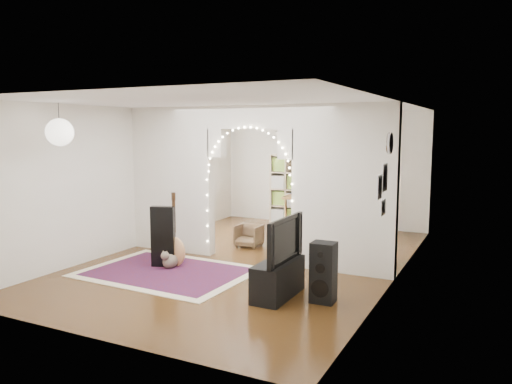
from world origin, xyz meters
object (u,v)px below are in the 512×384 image
at_px(floor_speaker, 323,273).
at_px(media_console, 278,279).
at_px(bookcase, 304,190).
at_px(dining_chair_right, 306,222).
at_px(acoustic_guitar, 174,239).
at_px(dining_table, 311,199).
at_px(dining_chair_left, 249,236).

relative_size(floor_speaker, media_console, 0.81).
xyz_separation_m(media_console, bookcase, (-1.57, 5.07, 0.59)).
bearing_deg(media_console, floor_speaker, 6.21).
xyz_separation_m(floor_speaker, dining_chair_right, (-1.86, 4.29, -0.19)).
xyz_separation_m(acoustic_guitar, bookcase, (0.61, 4.45, 0.38)).
bearing_deg(dining_table, bookcase, 125.52).
xyz_separation_m(bookcase, dining_table, (0.32, -0.35, -0.16)).
xyz_separation_m(bookcase, dining_chair_left, (-0.14, -2.63, -0.62)).
bearing_deg(acoustic_guitar, dining_chair_right, 83.63).
bearing_deg(bookcase, media_console, -68.63).
height_order(acoustic_guitar, media_console, acoustic_guitar).
bearing_deg(dining_chair_left, dining_table, 75.99).
distance_m(media_console, dining_chair_left, 2.99).
bearing_deg(dining_chair_left, floor_speaker, -48.13).
xyz_separation_m(floor_speaker, dining_table, (-1.88, 4.65, 0.28)).
xyz_separation_m(acoustic_guitar, floor_speaker, (2.80, -0.56, -0.06)).
height_order(floor_speaker, dining_chair_left, floor_speaker).
bearing_deg(media_console, dining_chair_left, 125.30).
relative_size(acoustic_guitar, media_console, 1.06).
relative_size(bookcase, dining_chair_left, 3.50).
relative_size(media_console, bookcase, 0.59).
distance_m(dining_table, dining_chair_right, 0.59).
distance_m(media_console, bookcase, 5.34).
height_order(dining_table, dining_chair_left, dining_table).
bearing_deg(dining_chair_left, dining_chair_right, 73.37).
relative_size(floor_speaker, dining_chair_right, 1.73).
bearing_deg(floor_speaker, dining_table, 110.95).
xyz_separation_m(acoustic_guitar, dining_chair_right, (0.94, 3.73, -0.25)).
bearing_deg(dining_chair_right, bookcase, 106.73).
height_order(bookcase, dining_chair_right, bookcase).
xyz_separation_m(floor_speaker, media_console, (-0.63, -0.06, -0.16)).
distance_m(media_console, dining_chair_right, 4.53).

